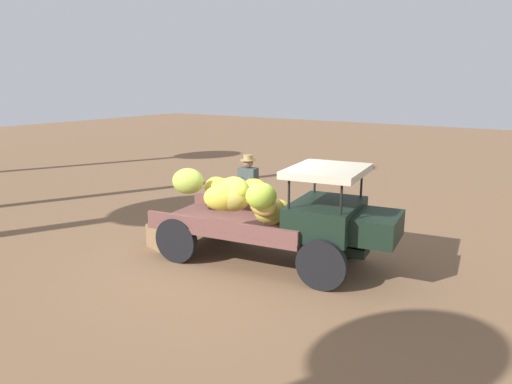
# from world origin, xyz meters

# --- Properties ---
(ground_plane) EXTENTS (60.00, 60.00, 0.00)m
(ground_plane) POSITION_xyz_m (0.00, 0.00, 0.00)
(ground_plane) COLOR brown
(truck) EXTENTS (4.61, 2.27, 1.86)m
(truck) POSITION_xyz_m (0.65, 0.33, 0.96)
(truck) COLOR black
(truck) RESTS_ON ground
(farmer) EXTENTS (0.52, 0.47, 1.73)m
(farmer) POSITION_xyz_m (-0.89, 1.60, 0.98)
(farmer) COLOR #333B49
(farmer) RESTS_ON ground
(wooden_crate) EXTENTS (0.62, 0.49, 0.46)m
(wooden_crate) POSITION_xyz_m (-1.73, -0.28, 0.23)
(wooden_crate) COLOR olive
(wooden_crate) RESTS_ON ground
(loose_banana_bunch) EXTENTS (0.65, 0.74, 0.36)m
(loose_banana_bunch) POSITION_xyz_m (-0.63, 2.17, 0.18)
(loose_banana_bunch) COLOR #87B53E
(loose_banana_bunch) RESTS_ON ground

